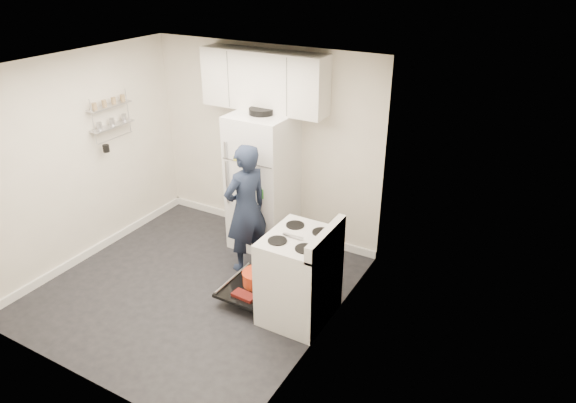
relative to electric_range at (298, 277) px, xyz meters
The scene contains 7 objects.
room 1.49m from the electric_range, behind, with size 3.21×3.21×2.51m.
electric_range is the anchor object (origin of this frame).
open_oven_door 0.63m from the electric_range, behind, with size 0.55×0.71×0.23m.
refrigerator 1.61m from the electric_range, 134.91° to the left, with size 0.72×0.74×1.82m.
upper_cabinets 2.38m from the electric_range, 132.27° to the left, with size 1.60×0.33×0.70m, color silver.
wall_shelf_rack 3.05m from the electric_range, behind, with size 0.14×0.60×0.61m.
person 1.14m from the electric_range, 152.17° to the left, with size 0.58×0.38×1.58m, color #192238.
Camera 1 is at (3.31, -3.72, 3.49)m, focal length 32.00 mm.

